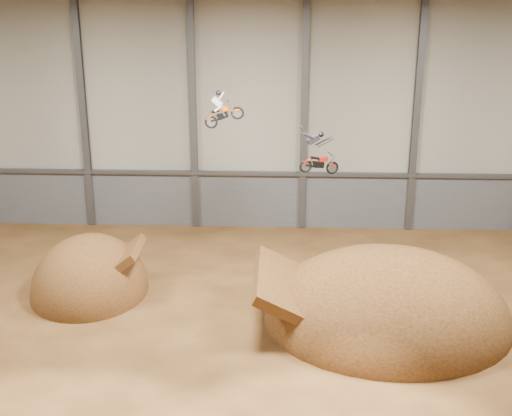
{
  "coord_description": "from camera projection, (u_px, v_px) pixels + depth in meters",
  "views": [
    {
      "loc": [
        2.07,
        -27.18,
        16.56
      ],
      "look_at": [
        0.87,
        4.0,
        5.2
      ],
      "focal_mm": 50.0,
      "sensor_mm": 36.0,
      "label": 1
    }
  ],
  "objects": [
    {
      "name": "fmx_rider_a",
      "position": [
        226.0,
        105.0,
        34.32
      ],
      "size": [
        2.51,
        0.85,
        2.37
      ],
      "primitive_type": null,
      "rotation": [
        0.0,
        -0.35,
        -0.04
      ],
      "color": "#C34302"
    },
    {
      "name": "landing_ramp",
      "position": [
        386.0,
        321.0,
        33.7
      ],
      "size": [
        11.6,
        10.27,
        6.69
      ],
      "primitive_type": "ellipsoid",
      "color": "#3F230F",
      "rests_on": "ground"
    },
    {
      "name": "steel_column_1",
      "position": [
        84.0,
        117.0,
        43.12
      ],
      "size": [
        0.4,
        0.36,
        13.9
      ],
      "primitive_type": "cube",
      "color": "#47494F",
      "rests_on": "ground"
    },
    {
      "name": "steel_column_4",
      "position": [
        416.0,
        120.0,
        42.4
      ],
      "size": [
        0.4,
        0.36,
        13.9
      ],
      "primitive_type": "cube",
      "color": "#47494F",
      "rests_on": "ground"
    },
    {
      "name": "steel_column_2",
      "position": [
        193.0,
        118.0,
        42.88
      ],
      "size": [
        0.4,
        0.36,
        13.9
      ],
      "primitive_type": "cube",
      "color": "#47494F",
      "rests_on": "ground"
    },
    {
      "name": "steel_column_3",
      "position": [
        304.0,
        119.0,
        42.64
      ],
      "size": [
        0.4,
        0.36,
        13.9
      ],
      "primitive_type": "cube",
      "color": "#47494F",
      "rests_on": "ground"
    },
    {
      "name": "steel_rail",
      "position": [
        249.0,
        173.0,
        43.89
      ],
      "size": [
        39.8,
        0.35,
        0.2
      ],
      "primitive_type": "cube",
      "color": "#47494F",
      "rests_on": "lower_band_back"
    },
    {
      "name": "ceiling",
      "position": [
        229.0,
        22.0,
        26.47
      ],
      "size": [
        40.0,
        40.0,
        0.0
      ],
      "primitive_type": "plane",
      "color": "black",
      "rests_on": "back_wall"
    },
    {
      "name": "back_wall",
      "position": [
        249.0,
        118.0,
        42.95
      ],
      "size": [
        40.0,
        0.1,
        14.0
      ],
      "primitive_type": "cube",
      "color": "#9D998B",
      "rests_on": "ground"
    },
    {
      "name": "takeoff_ramp",
      "position": [
        91.0,
        291.0,
        36.61
      ],
      "size": [
        5.9,
        6.81,
        5.9
      ],
      "primitive_type": "ellipsoid",
      "color": "#3F230F",
      "rests_on": "ground"
    },
    {
      "name": "lower_band_back",
      "position": [
        249.0,
        200.0,
        44.65
      ],
      "size": [
        39.8,
        0.18,
        3.5
      ],
      "primitive_type": "cube",
      "color": "#53555B",
      "rests_on": "ground"
    },
    {
      "name": "floor",
      "position": [
        233.0,
        350.0,
        31.26
      ],
      "size": [
        40.0,
        40.0,
        0.0
      ],
      "primitive_type": "plane",
      "color": "#452912",
      "rests_on": "ground"
    },
    {
      "name": "fmx_rider_b",
      "position": [
        319.0,
        150.0,
        32.89
      ],
      "size": [
        2.94,
        1.54,
        2.54
      ],
      "primitive_type": null,
      "rotation": [
        0.0,
        0.14,
        0.3
      ],
      "color": "#B31D14"
    }
  ]
}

